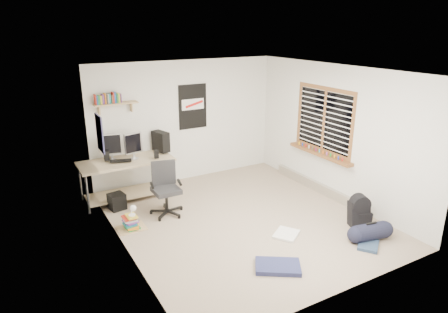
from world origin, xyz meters
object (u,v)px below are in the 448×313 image
desk (127,180)px  backpack (359,214)px  office_chair (166,188)px  duffel_bag (370,232)px  book_stack (131,220)px

desk → backpack: 4.19m
desk → backpack: (2.99, -2.94, -0.16)m
office_chair → duffel_bag: size_ratio=1.76×
desk → office_chair: bearing=-92.4°
desk → duffel_bag: 4.37m
desk → book_stack: desk is taller
backpack → book_stack: bearing=173.6°
backpack → duffel_bag: size_ratio=0.81×
desk → backpack: bearing=-67.9°
desk → duffel_bag: (2.77, -3.38, -0.22)m
duffel_bag → book_stack: duffel_bag is taller
desk → duffel_bag: size_ratio=3.25×
backpack → duffel_bag: backpack is taller
desk → office_chair: office_chair is taller
backpack → office_chair: bearing=164.6°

